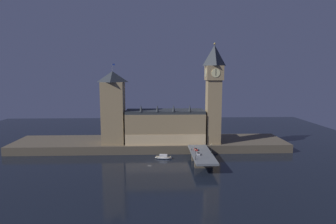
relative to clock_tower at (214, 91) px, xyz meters
The scene contains 13 objects.
ground_plane 73.45m from the clock_tower, 151.34° to the right, with size 400.00×400.00×0.00m, color black.
embankment 67.26m from the clock_tower, 166.16° to the left, with size 220.00×42.00×6.43m.
parliament_hall 47.06m from the clock_tower, behind, with size 61.55×22.77×31.00m.
clock_tower is the anchor object (origin of this frame).
victoria_tower 78.93m from the clock_tower, behind, with size 17.25×17.25×62.21m.
bridge 54.49m from the clock_tower, 113.16° to the right, with size 13.75×46.00×7.38m.
car_northbound_lead 49.27m from the clock_tower, 124.25° to the right, with size 1.94×4.61×1.50m.
car_northbound_trail 55.79m from the clock_tower, 114.92° to the right, with size 2.01×4.25×1.57m.
pedestrian_near_rail 62.34m from the clock_tower, 113.94° to the right, with size 0.38×0.38×1.79m.
pedestrian_far_rail 50.25m from the clock_tower, 128.82° to the right, with size 0.38×0.38×1.64m.
street_lamp_near 62.08m from the clock_tower, 113.32° to the right, with size 1.34×0.60×6.91m.
street_lamp_mid 48.62m from the clock_tower, 102.70° to the right, with size 1.34×0.60×6.53m.
boat_upstream 63.82m from the clock_tower, 153.67° to the right, with size 12.86×5.30×3.19m.
Camera 1 is at (5.41, -188.10, 60.27)m, focal length 30.00 mm.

